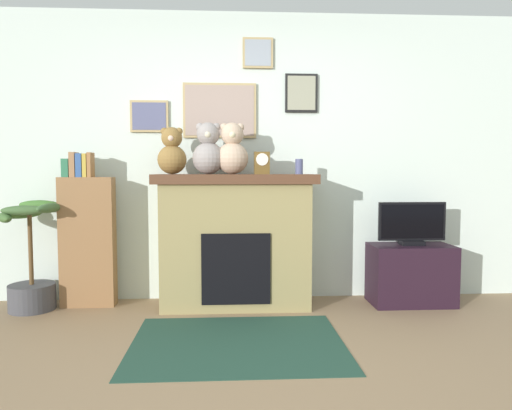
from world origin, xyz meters
name	(u,v)px	position (x,y,z in m)	size (l,w,h in m)	color
ground_plane	(261,394)	(0.00, 0.00, 0.00)	(12.00, 12.00, 0.00)	#947656
back_wall	(246,157)	(0.00, 2.00, 1.30)	(5.20, 0.15, 2.60)	silver
fireplace	(235,240)	(-0.11, 1.68, 0.58)	(1.38, 0.57, 1.15)	#908151
bookshelf	(87,237)	(-1.39, 1.74, 0.60)	(0.46, 0.16, 1.33)	brown
potted_plant	(31,270)	(-1.83, 1.64, 0.34)	(0.57, 0.57, 0.92)	#3F3F44
tv_stand	(411,274)	(1.44, 1.64, 0.26)	(0.71, 0.40, 0.53)	black
television	(412,224)	(1.44, 1.64, 0.71)	(0.59, 0.14, 0.38)	black
area_rug	(238,343)	(-0.11, 0.75, 0.00)	(1.45, 1.16, 0.01)	#224537
candle_jar	(299,167)	(0.44, 1.66, 1.21)	(0.07, 0.07, 0.13)	#4C517A
mantel_clock	(262,163)	(0.12, 1.66, 1.24)	(0.13, 0.10, 0.19)	brown
teddy_bear_tan	(172,153)	(-0.64, 1.66, 1.33)	(0.25, 0.25, 0.40)	olive
teddy_bear_brown	(208,151)	(-0.34, 1.66, 1.34)	(0.27, 0.27, 0.44)	gray
teddy_bear_cream	(232,151)	(-0.13, 1.66, 1.34)	(0.27, 0.27, 0.44)	#C6A88E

